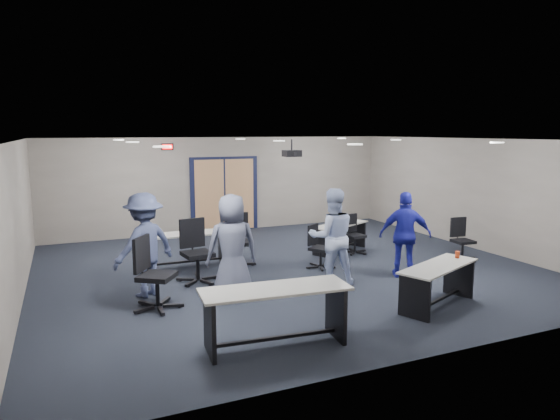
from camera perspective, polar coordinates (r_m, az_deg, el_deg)
name	(u,v)px	position (r m, az deg, el deg)	size (l,w,h in m)	color
floor	(288,269)	(10.59, 0.97, -6.74)	(10.00, 10.00, 0.00)	black
back_wall	(224,184)	(14.48, -6.42, 2.92)	(10.00, 0.04, 2.70)	gray
front_wall	(438,255)	(6.55, 17.60, -4.89)	(10.00, 0.04, 2.70)	gray
left_wall	(17,223)	(9.42, -27.88, -1.36)	(0.04, 9.00, 2.70)	gray
right_wall	(473,194)	(13.17, 21.22, 1.76)	(0.04, 9.00, 2.70)	gray
ceiling	(289,140)	(10.19, 1.01, 8.03)	(10.00, 9.00, 0.04)	silver
double_door	(225,195)	(14.48, -6.36, 1.73)	(2.00, 0.07, 2.20)	black
exit_sign	(167,147)	(13.97, -12.76, 7.06)	(0.32, 0.07, 0.18)	black
ceiling_projector	(292,153)	(10.77, 1.36, 6.51)	(0.35, 0.32, 0.37)	black
ceiling_can_lights	(284,141)	(10.42, 0.44, 7.89)	(6.24, 5.74, 0.02)	white
table_front_left	(275,306)	(6.80, -0.53, -10.96)	(2.06, 0.84, 0.81)	#ADABA4
table_front_right	(438,278)	(8.69, 17.66, -7.42)	(1.82, 1.19, 0.82)	#ADABA4
table_back_left	(187,244)	(10.87, -10.62, -3.80)	(1.78, 0.62, 0.72)	#ADABA4
table_back_right	(340,232)	(12.09, 6.85, -2.57)	(1.72, 1.19, 0.91)	#ADABA4
chair_back_a	(197,251)	(9.67, -9.41, -4.70)	(0.76, 0.76, 1.21)	black
chair_back_b	(237,240)	(10.71, -4.92, -3.46)	(0.71, 0.71, 1.14)	black
chair_back_c	(321,247)	(10.57, 4.69, -4.21)	(0.58, 0.58, 0.92)	black
chair_back_d	(355,234)	(11.93, 8.57, -2.76)	(0.58, 0.58, 0.92)	black
chair_loose_left	(157,273)	(8.37, -13.90, -7.04)	(0.75, 0.75, 1.20)	black
chair_loose_right	(463,240)	(11.89, 20.20, -3.19)	(0.60, 0.60, 0.95)	black
person_plaid	(232,247)	(8.61, -5.50, -4.19)	(0.89, 0.58, 1.83)	#50556D
person_lightblue	(332,237)	(9.41, 5.96, -3.05)	(0.89, 0.69, 1.83)	#BFD1FE
person_navy	(405,235)	(10.14, 14.13, -2.76)	(1.00, 0.42, 1.71)	#1C1F9D
person_back	(144,245)	(9.02, -15.23, -3.86)	(1.18, 0.68, 1.83)	#3D466D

